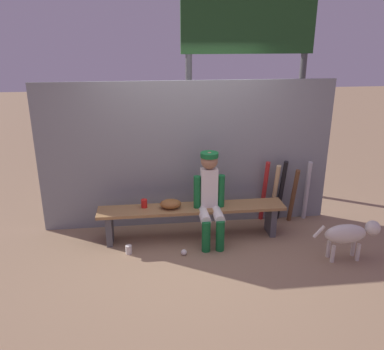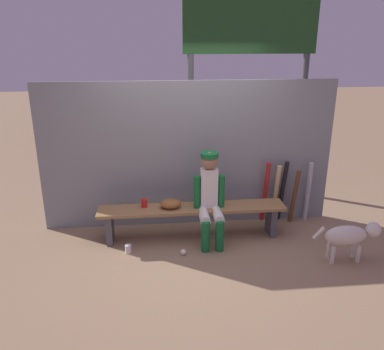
{
  "view_description": "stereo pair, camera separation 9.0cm",
  "coord_description": "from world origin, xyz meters",
  "px_view_note": "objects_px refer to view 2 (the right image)",
  "views": [
    {
      "loc": [
        -0.57,
        -4.79,
        2.63
      ],
      "look_at": [
        0.0,
        0.0,
        0.9
      ],
      "focal_mm": 37.31,
      "sensor_mm": 36.0,
      "label": 1
    },
    {
      "loc": [
        -0.49,
        -4.8,
        2.63
      ],
      "look_at": [
        0.0,
        0.0,
        0.9
      ],
      "focal_mm": 37.31,
      "sensor_mm": 36.0,
      "label": 2
    }
  ],
  "objects_px": {
    "scoreboard": "(254,43)",
    "bat_aluminum_red": "(265,192)",
    "bat_aluminum_silver": "(308,192)",
    "cup_on_ground": "(128,249)",
    "baseball": "(183,252)",
    "dog": "(350,235)",
    "bat_wood_natural": "(276,193)",
    "player_seated": "(210,196)",
    "bat_wood_dark": "(294,197)",
    "dugout_bench": "(192,214)",
    "cup_on_bench": "(144,203)",
    "baseball_glove": "(171,204)",
    "bat_aluminum_black": "(282,191)"
  },
  "relations": [
    {
      "from": "scoreboard",
      "to": "bat_aluminum_red",
      "type": "bearing_deg",
      "value": -89.15
    },
    {
      "from": "scoreboard",
      "to": "bat_aluminum_silver",
      "type": "bearing_deg",
      "value": -57.83
    },
    {
      "from": "cup_on_ground",
      "to": "scoreboard",
      "type": "xyz_separation_m",
      "value": [
        1.92,
        1.73,
        2.42
      ]
    },
    {
      "from": "bat_aluminum_silver",
      "to": "cup_on_ground",
      "type": "height_order",
      "value": "bat_aluminum_silver"
    },
    {
      "from": "baseball",
      "to": "dog",
      "type": "height_order",
      "value": "dog"
    },
    {
      "from": "bat_wood_natural",
      "to": "baseball",
      "type": "distance_m",
      "value": 1.67
    },
    {
      "from": "bat_aluminum_red",
      "to": "dog",
      "type": "relative_size",
      "value": 1.11
    },
    {
      "from": "player_seated",
      "to": "baseball",
      "type": "distance_m",
      "value": 0.79
    },
    {
      "from": "bat_aluminum_silver",
      "to": "bat_wood_dark",
      "type": "bearing_deg",
      "value": -161.35
    },
    {
      "from": "bat_aluminum_red",
      "to": "bat_wood_natural",
      "type": "distance_m",
      "value": 0.16
    },
    {
      "from": "bat_wood_dark",
      "to": "baseball",
      "type": "distance_m",
      "value": 1.85
    },
    {
      "from": "dugout_bench",
      "to": "bat_aluminum_red",
      "type": "distance_m",
      "value": 1.16
    },
    {
      "from": "cup_on_bench",
      "to": "scoreboard",
      "type": "bearing_deg",
      "value": 38.03
    },
    {
      "from": "baseball",
      "to": "cup_on_ground",
      "type": "height_order",
      "value": "cup_on_ground"
    },
    {
      "from": "cup_on_bench",
      "to": "bat_wood_natural",
      "type": "bearing_deg",
      "value": 8.94
    },
    {
      "from": "bat_aluminum_silver",
      "to": "baseball_glove",
      "type": "bearing_deg",
      "value": -169.76
    },
    {
      "from": "baseball",
      "to": "bat_aluminum_black",
      "type": "bearing_deg",
      "value": 28.33
    },
    {
      "from": "cup_on_bench",
      "to": "dog",
      "type": "relative_size",
      "value": 0.13
    },
    {
      "from": "bat_wood_dark",
      "to": "cup_on_bench",
      "type": "xyz_separation_m",
      "value": [
        -2.13,
        -0.22,
        0.09
      ]
    },
    {
      "from": "dugout_bench",
      "to": "bat_wood_dark",
      "type": "xyz_separation_m",
      "value": [
        1.5,
        0.29,
        0.06
      ]
    },
    {
      "from": "bat_aluminum_silver",
      "to": "dog",
      "type": "height_order",
      "value": "bat_aluminum_silver"
    },
    {
      "from": "dugout_bench",
      "to": "bat_wood_natural",
      "type": "xyz_separation_m",
      "value": [
        1.25,
        0.36,
        0.09
      ]
    },
    {
      "from": "bat_wood_dark",
      "to": "cup_on_ground",
      "type": "height_order",
      "value": "bat_wood_dark"
    },
    {
      "from": "scoreboard",
      "to": "dog",
      "type": "height_order",
      "value": "scoreboard"
    },
    {
      "from": "baseball_glove",
      "to": "dugout_bench",
      "type": "bearing_deg",
      "value": 0.0
    },
    {
      "from": "baseball",
      "to": "cup_on_ground",
      "type": "relative_size",
      "value": 0.67
    },
    {
      "from": "bat_wood_natural",
      "to": "bat_aluminum_black",
      "type": "height_order",
      "value": "bat_aluminum_black"
    },
    {
      "from": "bat_aluminum_black",
      "to": "baseball",
      "type": "xyz_separation_m",
      "value": [
        -1.5,
        -0.81,
        -0.43
      ]
    },
    {
      "from": "bat_wood_natural",
      "to": "bat_aluminum_black",
      "type": "xyz_separation_m",
      "value": [
        0.1,
        0.01,
        0.02
      ]
    },
    {
      "from": "bat_wood_natural",
      "to": "dog",
      "type": "height_order",
      "value": "bat_wood_natural"
    },
    {
      "from": "dugout_bench",
      "to": "bat_aluminum_red",
      "type": "height_order",
      "value": "bat_aluminum_red"
    },
    {
      "from": "baseball",
      "to": "cup_on_bench",
      "type": "xyz_separation_m",
      "value": [
        -0.47,
        0.51,
        0.47
      ]
    },
    {
      "from": "baseball_glove",
      "to": "bat_wood_natural",
      "type": "height_order",
      "value": "bat_wood_natural"
    },
    {
      "from": "bat_aluminum_black",
      "to": "bat_aluminum_silver",
      "type": "xyz_separation_m",
      "value": [
        0.38,
        -0.0,
        -0.02
      ]
    },
    {
      "from": "bat_aluminum_black",
      "to": "dugout_bench",
      "type": "bearing_deg",
      "value": -164.78
    },
    {
      "from": "bat_wood_dark",
      "to": "dog",
      "type": "distance_m",
      "value": 1.1
    },
    {
      "from": "dugout_bench",
      "to": "cup_on_bench",
      "type": "bearing_deg",
      "value": 174.16
    },
    {
      "from": "baseball_glove",
      "to": "bat_wood_natural",
      "type": "distance_m",
      "value": 1.57
    },
    {
      "from": "dugout_bench",
      "to": "cup_on_ground",
      "type": "distance_m",
      "value": 0.95
    },
    {
      "from": "player_seated",
      "to": "bat_wood_natural",
      "type": "bearing_deg",
      "value": 24.51
    },
    {
      "from": "baseball",
      "to": "cup_on_bench",
      "type": "distance_m",
      "value": 0.84
    },
    {
      "from": "player_seated",
      "to": "baseball_glove",
      "type": "xyz_separation_m",
      "value": [
        -0.51,
        0.11,
        -0.14
      ]
    },
    {
      "from": "bat_aluminum_silver",
      "to": "cup_on_bench",
      "type": "bearing_deg",
      "value": -172.76
    },
    {
      "from": "bat_aluminum_red",
      "to": "dog",
      "type": "xyz_separation_m",
      "value": [
        0.74,
        -1.13,
        -0.13
      ]
    },
    {
      "from": "bat_aluminum_silver",
      "to": "dog",
      "type": "bearing_deg",
      "value": -84.87
    },
    {
      "from": "bat_aluminum_red",
      "to": "baseball",
      "type": "relative_size",
      "value": 12.67
    },
    {
      "from": "bat_aluminum_black",
      "to": "scoreboard",
      "type": "distance_m",
      "value": 2.27
    },
    {
      "from": "bat_aluminum_black",
      "to": "bat_wood_dark",
      "type": "xyz_separation_m",
      "value": [
        0.15,
        -0.08,
        -0.06
      ]
    },
    {
      "from": "cup_on_bench",
      "to": "player_seated",
      "type": "bearing_deg",
      "value": -11.43
    },
    {
      "from": "bat_wood_dark",
      "to": "scoreboard",
      "type": "bearing_deg",
      "value": 110.74
    }
  ]
}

